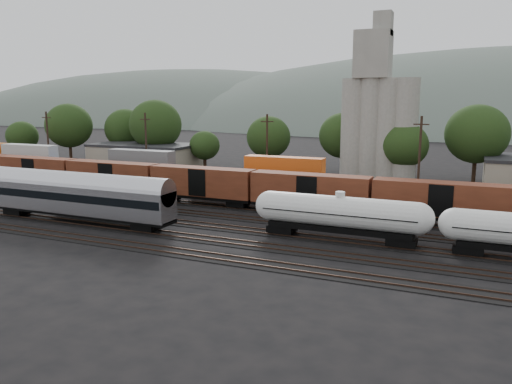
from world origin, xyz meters
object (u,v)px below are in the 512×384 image
at_px(green_locomotive, 109,196).
at_px(grain_silo, 378,117).
at_px(passenger_coach, 76,194).
at_px(tank_car_a, 340,214).
at_px(orange_locomotive, 238,184).

height_order(green_locomotive, grain_silo, grain_silo).
height_order(green_locomotive, passenger_coach, passenger_coach).
relative_size(green_locomotive, tank_car_a, 0.85).
bearing_deg(grain_silo, green_locomotive, -121.84).
bearing_deg(passenger_coach, orange_locomotive, 60.75).
bearing_deg(green_locomotive, tank_car_a, 0.00).
bearing_deg(orange_locomotive, passenger_coach, -119.25).
xyz_separation_m(green_locomotive, orange_locomotive, (10.65, 15.00, -0.03)).
height_order(tank_car_a, passenger_coach, passenger_coach).
bearing_deg(green_locomotive, passenger_coach, -96.31).
xyz_separation_m(green_locomotive, grain_silo, (25.46, 41.00, 8.88)).
distance_m(passenger_coach, orange_locomotive, 22.95).
distance_m(green_locomotive, orange_locomotive, 18.39).
distance_m(green_locomotive, grain_silo, 49.07).
bearing_deg(tank_car_a, green_locomotive, -180.00).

